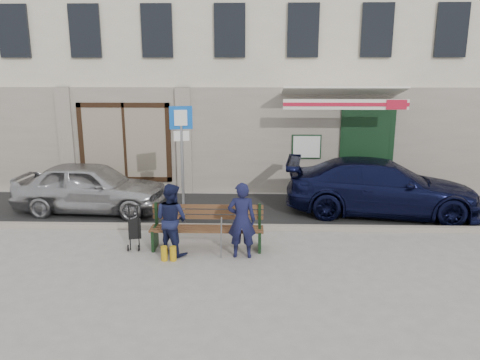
{
  "coord_description": "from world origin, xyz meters",
  "views": [
    {
      "loc": [
        0.7,
        -9.08,
        3.8
      ],
      "look_at": [
        0.39,
        1.6,
        1.2
      ],
      "focal_mm": 35.0,
      "sensor_mm": 36.0,
      "label": 1
    }
  ],
  "objects_px": {
    "parking_sign": "(182,146)",
    "woman": "(171,219)",
    "man": "(242,220)",
    "car_silver": "(91,187)",
    "car_navy": "(382,187)",
    "bench": "(205,228)",
    "stroller": "(135,230)"
  },
  "relations": [
    {
      "from": "parking_sign",
      "to": "man",
      "type": "xyz_separation_m",
      "value": [
        1.48,
        -1.96,
        -1.19
      ]
    },
    {
      "from": "bench",
      "to": "stroller",
      "type": "height_order",
      "value": "bench"
    },
    {
      "from": "parking_sign",
      "to": "car_silver",
      "type": "bearing_deg",
      "value": 145.66
    },
    {
      "from": "parking_sign",
      "to": "woman",
      "type": "bearing_deg",
      "value": -102.55
    },
    {
      "from": "man",
      "to": "woman",
      "type": "height_order",
      "value": "man"
    },
    {
      "from": "car_silver",
      "to": "woman",
      "type": "height_order",
      "value": "woman"
    },
    {
      "from": "parking_sign",
      "to": "man",
      "type": "distance_m",
      "value": 2.72
    },
    {
      "from": "car_silver",
      "to": "bench",
      "type": "bearing_deg",
      "value": -123.94
    },
    {
      "from": "parking_sign",
      "to": "man",
      "type": "bearing_deg",
      "value": -66.38
    },
    {
      "from": "car_silver",
      "to": "car_navy",
      "type": "distance_m",
      "value": 7.68
    },
    {
      "from": "car_silver",
      "to": "parking_sign",
      "type": "height_order",
      "value": "parking_sign"
    },
    {
      "from": "parking_sign",
      "to": "woman",
      "type": "relative_size",
      "value": 1.94
    },
    {
      "from": "man",
      "to": "woman",
      "type": "bearing_deg",
      "value": -4.91
    },
    {
      "from": "car_navy",
      "to": "bench",
      "type": "distance_m",
      "value": 5.11
    },
    {
      "from": "car_navy",
      "to": "woman",
      "type": "xyz_separation_m",
      "value": [
        -5.05,
        -2.88,
        0.03
      ]
    },
    {
      "from": "parking_sign",
      "to": "stroller",
      "type": "relative_size",
      "value": 3.17
    },
    {
      "from": "car_navy",
      "to": "woman",
      "type": "relative_size",
      "value": 3.32
    },
    {
      "from": "car_silver",
      "to": "stroller",
      "type": "xyz_separation_m",
      "value": [
        1.79,
        -2.55,
        -0.28
      ]
    },
    {
      "from": "bench",
      "to": "woman",
      "type": "height_order",
      "value": "woman"
    },
    {
      "from": "man",
      "to": "car_silver",
      "type": "bearing_deg",
      "value": -35.39
    },
    {
      "from": "bench",
      "to": "man",
      "type": "height_order",
      "value": "man"
    },
    {
      "from": "man",
      "to": "stroller",
      "type": "xyz_separation_m",
      "value": [
        -2.3,
        0.41,
        -0.38
      ]
    },
    {
      "from": "car_silver",
      "to": "car_navy",
      "type": "bearing_deg",
      "value": -85.85
    },
    {
      "from": "car_silver",
      "to": "parking_sign",
      "type": "distance_m",
      "value": 3.08
    },
    {
      "from": "car_silver",
      "to": "parking_sign",
      "type": "bearing_deg",
      "value": -107.28
    },
    {
      "from": "car_navy",
      "to": "stroller",
      "type": "bearing_deg",
      "value": 121.37
    },
    {
      "from": "car_navy",
      "to": "bench",
      "type": "xyz_separation_m",
      "value": [
        -4.39,
        -2.6,
        -0.26
      ]
    },
    {
      "from": "bench",
      "to": "stroller",
      "type": "bearing_deg",
      "value": -179.62
    },
    {
      "from": "car_silver",
      "to": "stroller",
      "type": "height_order",
      "value": "car_silver"
    },
    {
      "from": "bench",
      "to": "woman",
      "type": "xyz_separation_m",
      "value": [
        -0.65,
        -0.29,
        0.29
      ]
    },
    {
      "from": "woman",
      "to": "man",
      "type": "bearing_deg",
      "value": -154.5
    },
    {
      "from": "parking_sign",
      "to": "woman",
      "type": "height_order",
      "value": "parking_sign"
    }
  ]
}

